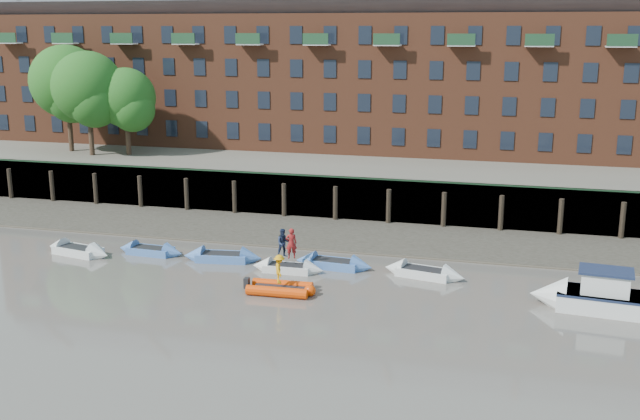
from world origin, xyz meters
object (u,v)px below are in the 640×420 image
(motor_launch, at_px, (590,296))
(person_rib_crew, at_px, (279,269))
(rowboat_5, at_px, (424,273))
(rib_tender, at_px, (282,289))
(rowboat_3, at_px, (288,268))
(person_rower_b, at_px, (283,243))
(rowboat_1, at_px, (151,251))
(rowboat_4, at_px, (333,264))
(rowboat_0, at_px, (78,251))
(rowboat_2, at_px, (223,257))
(person_rower_a, at_px, (291,243))

(motor_launch, relative_size, person_rib_crew, 4.40)
(rowboat_5, relative_size, rib_tender, 1.35)
(rowboat_3, relative_size, person_rib_crew, 2.75)
(rowboat_5, xyz_separation_m, rib_tender, (-7.06, -4.77, 0.03))
(person_rower_b, bearing_deg, rowboat_1, 146.55)
(rowboat_4, bearing_deg, person_rower_b, -150.93)
(person_rower_b, bearing_deg, rowboat_0, 153.68)
(rib_tender, distance_m, motor_launch, 15.96)
(rowboat_0, xyz_separation_m, rowboat_2, (9.39, 1.09, 0.00))
(rib_tender, bearing_deg, rowboat_4, 70.59)
(rib_tender, xyz_separation_m, person_rib_crew, (-0.15, -0.03, 1.11))
(rowboat_1, relative_size, person_rib_crew, 2.86)
(rowboat_2, bearing_deg, motor_launch, -15.30)
(rowboat_0, distance_m, person_rower_b, 13.68)
(rowboat_2, bearing_deg, rowboat_3, -19.94)
(rowboat_0, bearing_deg, person_rib_crew, -2.22)
(rowboat_4, xyz_separation_m, rib_tender, (-1.60, -5.06, 0.03))
(rowboat_2, xyz_separation_m, rowboat_5, (12.40, 0.16, -0.00))
(person_rower_a, bearing_deg, rowboat_0, -23.00)
(rowboat_0, relative_size, person_rib_crew, 3.20)
(rowboat_4, xyz_separation_m, motor_launch, (14.26, -3.27, 0.47))
(motor_launch, bearing_deg, person_rower_a, -0.60)
(rowboat_4, relative_size, person_rower_a, 2.68)
(rib_tender, relative_size, person_rower_b, 2.17)
(person_rower_a, xyz_separation_m, person_rib_crew, (0.45, -3.69, -0.37))
(rowboat_5, relative_size, motor_launch, 0.72)
(motor_launch, bearing_deg, rowboat_1, -0.61)
(rowboat_1, bearing_deg, rowboat_5, 3.10)
(rowboat_2, relative_size, rowboat_5, 1.01)
(rowboat_0, bearing_deg, rowboat_1, 27.04)
(rowboat_2, bearing_deg, rowboat_4, -4.03)
(rowboat_2, xyz_separation_m, rowboat_3, (4.51, -0.98, -0.03))
(rowboat_3, xyz_separation_m, person_rower_a, (0.23, 0.02, 1.53))
(rib_tender, bearing_deg, motor_launch, 4.59)
(rowboat_3, xyz_separation_m, person_rib_crew, (0.68, -3.67, 1.16))
(person_rower_a, height_order, person_rib_crew, person_rower_a)
(person_rower_b, bearing_deg, person_rower_a, -42.22)
(rowboat_0, xyz_separation_m, motor_launch, (30.59, -1.73, 0.46))
(rowboat_4, xyz_separation_m, person_rib_crew, (-1.75, -5.09, 1.14))
(rowboat_1, bearing_deg, rib_tender, -21.73)
(rowboat_0, relative_size, rowboat_2, 1.00)
(person_rower_b, bearing_deg, rowboat_5, -20.65)
(rowboat_1, bearing_deg, rowboat_4, 4.52)
(rib_tender, height_order, person_rower_a, person_rower_a)
(motor_launch, relative_size, person_rower_b, 4.07)
(rowboat_0, bearing_deg, rowboat_5, 14.76)
(person_rower_a, relative_size, person_rower_b, 1.06)
(motor_launch, bearing_deg, rowboat_4, -7.06)
(person_rib_crew, bearing_deg, rowboat_0, 55.65)
(rowboat_3, height_order, rowboat_5, rowboat_5)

